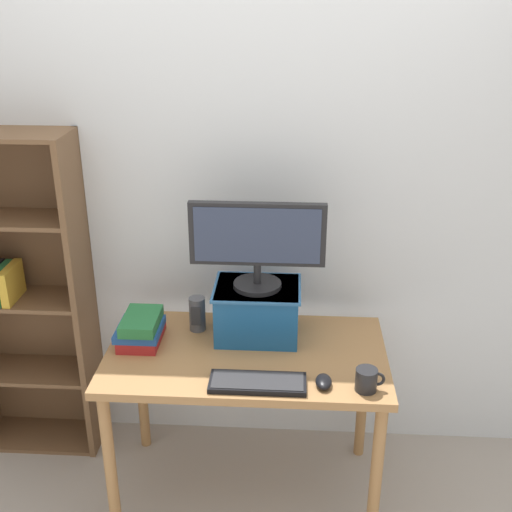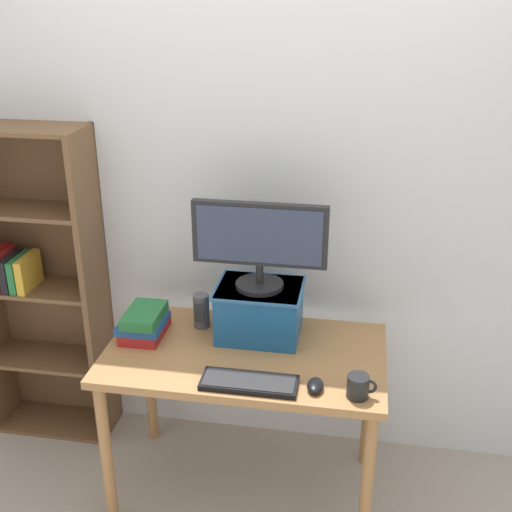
{
  "view_description": "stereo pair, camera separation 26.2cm",
  "coord_description": "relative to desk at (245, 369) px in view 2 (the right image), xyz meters",
  "views": [
    {
      "loc": [
        0.19,
        -2.34,
        2.22
      ],
      "look_at": [
        0.04,
        0.06,
        1.18
      ],
      "focal_mm": 45.0,
      "sensor_mm": 36.0,
      "label": 1
    },
    {
      "loc": [
        0.45,
        -2.31,
        2.22
      ],
      "look_at": [
        0.04,
        0.06,
        1.18
      ],
      "focal_mm": 45.0,
      "sensor_mm": 36.0,
      "label": 2
    }
  ],
  "objects": [
    {
      "name": "computer_mouse",
      "position": [
        0.32,
        -0.23,
        0.11
      ],
      "size": [
        0.06,
        0.1,
        0.04
      ],
      "color": "black",
      "rests_on": "desk"
    },
    {
      "name": "back_wall",
      "position": [
        0.0,
        0.49,
        0.64
      ],
      "size": [
        7.0,
        0.08,
        2.6
      ],
      "color": "silver",
      "rests_on": "ground_plane"
    },
    {
      "name": "book_stack",
      "position": [
        -0.46,
        0.05,
        0.16
      ],
      "size": [
        0.19,
        0.25,
        0.13
      ],
      "color": "maroon",
      "rests_on": "desk"
    },
    {
      "name": "coffee_mug",
      "position": [
        0.49,
        -0.25,
        0.14
      ],
      "size": [
        0.12,
        0.09,
        0.09
      ],
      "color": "black",
      "rests_on": "desk"
    },
    {
      "name": "desk_speaker",
      "position": [
        -0.23,
        0.18,
        0.17
      ],
      "size": [
        0.07,
        0.08,
        0.16
      ],
      "color": "#4C4C51",
      "rests_on": "desk"
    },
    {
      "name": "desk",
      "position": [
        0.0,
        0.0,
        0.0
      ],
      "size": [
        1.19,
        0.68,
        0.76
      ],
      "color": "#9E7042",
      "rests_on": "ground_plane"
    },
    {
      "name": "keyboard",
      "position": [
        0.06,
        -0.24,
        0.11
      ],
      "size": [
        0.38,
        0.14,
        0.02
      ],
      "color": "black",
      "rests_on": "desk"
    },
    {
      "name": "bookshelf_unit",
      "position": [
        -1.11,
        0.33,
        0.16
      ],
      "size": [
        0.62,
        0.28,
        1.62
      ],
      "color": "brown",
      "rests_on": "ground_plane"
    },
    {
      "name": "riser_box",
      "position": [
        0.04,
        0.15,
        0.22
      ],
      "size": [
        0.38,
        0.3,
        0.24
      ],
      "color": "#195189",
      "rests_on": "desk"
    },
    {
      "name": "computer_monitor",
      "position": [
        0.04,
        0.15,
        0.54
      ],
      "size": [
        0.58,
        0.21,
        0.38
      ],
      "color": "black",
      "rests_on": "riser_box"
    },
    {
      "name": "ground_plane",
      "position": [
        0.0,
        0.0,
        -0.66
      ],
      "size": [
        12.0,
        12.0,
        0.0
      ],
      "primitive_type": "plane",
      "color": "#9E9389"
    }
  ]
}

